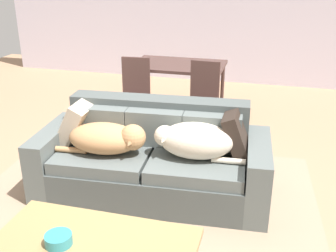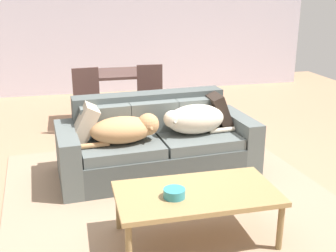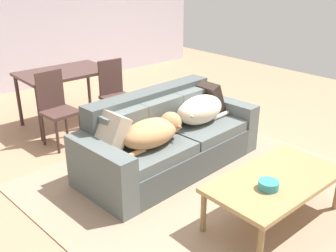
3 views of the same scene
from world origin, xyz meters
name	(u,v)px [view 3 (image 3 of 3)]	position (x,y,z in m)	size (l,w,h in m)	color
ground_plane	(162,165)	(0.00, 0.00, 0.00)	(10.00, 10.00, 0.00)	tan
back_partition	(15,15)	(0.00, 4.00, 1.35)	(8.00, 0.12, 2.70)	silver
area_rug	(212,189)	(0.05, -0.74, 0.01)	(3.14, 3.27, 0.01)	#A0846A
couch	(167,140)	(0.05, -0.04, 0.33)	(2.19, 1.06, 0.85)	#484F4E
dog_on_left_cushion	(153,132)	(-0.31, -0.24, 0.59)	(0.83, 0.44, 0.29)	tan
dog_on_right_cushion	(199,110)	(0.45, -0.14, 0.61)	(0.81, 0.40, 0.32)	beige
throw_pillow_by_left_arm	(108,133)	(-0.72, -0.04, 0.63)	(0.15, 0.40, 0.40)	#BCAB94
throw_pillow_by_right_arm	(208,98)	(0.81, 0.07, 0.63)	(0.13, 0.41, 0.41)	#30251F
coffee_table	(276,182)	(0.08, -1.45, 0.39)	(1.29, 0.69, 0.44)	#A38351
bowl_on_coffee_table	(269,185)	(-0.12, -1.51, 0.47)	(0.17, 0.17, 0.07)	teal
dining_table	(64,77)	(-0.19, 1.91, 0.70)	(1.23, 0.80, 0.78)	#49322D
dining_chair_near_left	(56,105)	(-0.61, 1.33, 0.52)	(0.44, 0.44, 0.95)	#49322D
dining_chair_near_right	(115,91)	(0.26, 1.32, 0.53)	(0.42, 0.42, 0.96)	#49322D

